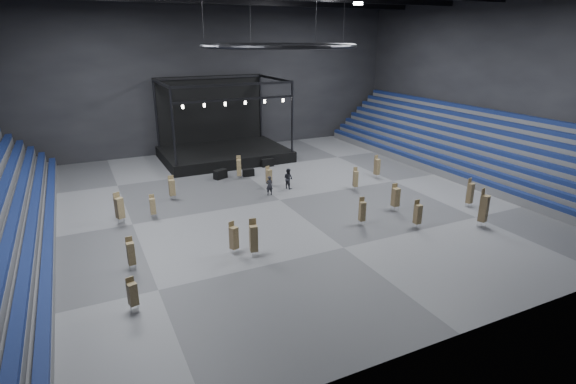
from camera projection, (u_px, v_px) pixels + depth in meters
name	position (u px, v px, depth m)	size (l,w,h in m)	color
floor	(280.00, 200.00, 39.71)	(50.00, 50.00, 0.00)	#565659
wall_back	(207.00, 77.00, 54.60)	(50.00, 0.20, 18.00)	black
wall_front	(487.00, 155.00, 18.89)	(50.00, 0.20, 18.00)	black
wall_right	(495.00, 84.00, 47.01)	(0.20, 42.00, 18.00)	black
bleachers_right	(472.00, 153.00, 48.56)	(7.20, 40.00, 6.40)	#515154
stage	(222.00, 146.00, 53.03)	(14.00, 10.00, 9.20)	black
truss_ring	(279.00, 46.00, 35.42)	(12.30, 12.30, 5.15)	black
flight_case_left	(220.00, 174.00, 45.56)	(1.37, 0.69, 0.91)	black
flight_case_mid	(248.00, 172.00, 46.37)	(1.14, 0.57, 0.76)	black
flight_case_right	(267.00, 162.00, 49.77)	(1.35, 0.68, 0.90)	black
chair_stack_0	(418.00, 214.00, 33.57)	(0.47, 0.47, 2.22)	silver
chair_stack_1	(484.00, 208.00, 33.69)	(0.71, 0.71, 3.02)	silver
chair_stack_2	(131.00, 253.00, 27.58)	(0.47, 0.47, 2.16)	silver
chair_stack_3	(132.00, 293.00, 23.43)	(0.54, 0.54, 1.92)	silver
chair_stack_4	(153.00, 206.00, 35.50)	(0.44, 0.44, 1.94)	silver
chair_stack_5	(356.00, 178.00, 41.95)	(0.49, 0.49, 2.20)	silver
chair_stack_6	(119.00, 207.00, 34.37)	(0.72, 0.72, 2.48)	silver
chair_stack_7	(269.00, 176.00, 42.98)	(0.58, 0.58, 1.98)	silver
chair_stack_8	(362.00, 211.00, 34.14)	(0.49, 0.49, 2.23)	silver
chair_stack_9	(234.00, 237.00, 29.56)	(0.61, 0.61, 2.28)	silver
chair_stack_10	(254.00, 238.00, 29.11)	(0.57, 0.57, 2.64)	silver
chair_stack_11	(396.00, 197.00, 36.87)	(0.53, 0.53, 2.33)	silver
chair_stack_12	(470.00, 193.00, 37.69)	(0.51, 0.51, 2.52)	silver
chair_stack_13	(377.00, 166.00, 45.44)	(0.56, 0.56, 2.38)	silver
chair_stack_14	(172.00, 187.00, 39.42)	(0.52, 0.52, 2.19)	silver
chair_stack_15	(239.00, 167.00, 45.12)	(0.56, 0.56, 2.42)	silver
man_center	(269.00, 186.00, 40.68)	(0.66, 0.43, 1.80)	black
crew_member	(288.00, 178.00, 42.43)	(0.95, 0.74, 1.96)	black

